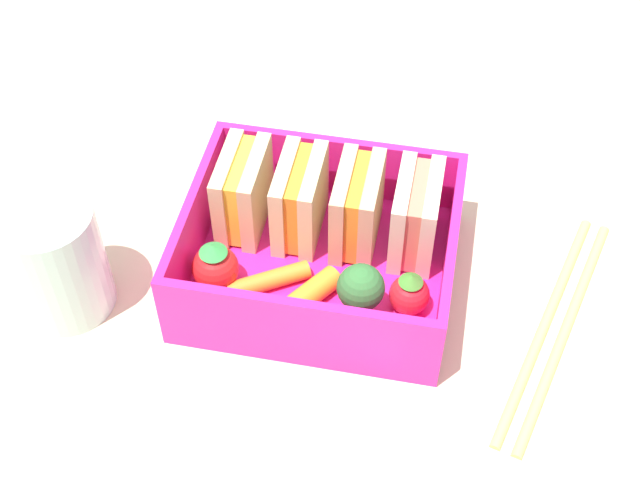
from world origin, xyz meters
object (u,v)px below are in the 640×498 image
(sandwich_left, at_px, (243,191))
(sandwich_center_right, at_px, (416,215))
(chopstick_pair, at_px, (556,325))
(sandwich_center_left, at_px, (300,199))
(broccoli_floret, at_px, (361,289))
(strawberry_left, at_px, (409,294))
(strawberry_far_left, at_px, (215,267))
(sandwich_center, at_px, (357,207))
(folded_napkin, at_px, (324,487))
(drinking_glass, at_px, (56,260))
(carrot_stick_far_left, at_px, (315,295))
(carrot_stick_left, at_px, (268,280))

(sandwich_left, xyz_separation_m, sandwich_center_right, (0.12, 0.00, 0.00))
(chopstick_pair, bearing_deg, sandwich_center_left, 165.99)
(chopstick_pair, bearing_deg, broccoli_floret, -170.17)
(sandwich_left, xyz_separation_m, strawberry_left, (0.12, -0.05, -0.01))
(strawberry_far_left, bearing_deg, sandwich_left, 85.65)
(sandwich_left, distance_m, broccoli_floret, 0.11)
(sandwich_center, xyz_separation_m, folded_napkin, (0.01, -0.18, -0.04))
(sandwich_left, bearing_deg, sandwich_center_left, 0.00)
(sandwich_center_left, xyz_separation_m, drinking_glass, (-0.14, -0.08, 0.00))
(chopstick_pair, relative_size, drinking_glass, 2.40)
(broccoli_floret, relative_size, chopstick_pair, 0.21)
(sandwich_center_left, bearing_deg, drinking_glass, -149.62)
(sandwich_center, bearing_deg, broccoli_floret, -78.73)
(sandwich_left, xyz_separation_m, chopstick_pair, (0.22, -0.04, -0.04))
(carrot_stick_far_left, distance_m, strawberry_left, 0.06)
(sandwich_center_left, distance_m, folded_napkin, 0.19)
(broccoli_floret, distance_m, drinking_glass, 0.19)
(sandwich_left, xyz_separation_m, strawberry_far_left, (-0.00, -0.06, -0.01))
(folded_napkin, bearing_deg, drinking_glass, 152.30)
(carrot_stick_left, relative_size, chopstick_pair, 0.28)
(sandwich_left, bearing_deg, strawberry_far_left, -94.35)
(chopstick_pair, bearing_deg, strawberry_far_left, -176.36)
(sandwich_center_left, bearing_deg, broccoli_floret, -51.57)
(sandwich_center, relative_size, folded_napkin, 0.53)
(drinking_glass, bearing_deg, broccoli_floret, 4.75)
(carrot_stick_far_left, bearing_deg, sandwich_left, 135.10)
(sandwich_center, xyz_separation_m, carrot_stick_far_left, (-0.02, -0.06, -0.02))
(drinking_glass, bearing_deg, sandwich_center_right, 20.58)
(strawberry_far_left, xyz_separation_m, chopstick_pair, (0.22, 0.01, -0.02))
(sandwich_center_right, relative_size, folded_napkin, 0.53)
(folded_napkin, bearing_deg, strawberry_far_left, 127.52)
(sandwich_center_left, distance_m, carrot_stick_far_left, 0.07)
(sandwich_center_left, bearing_deg, sandwich_left, 180.00)
(strawberry_far_left, relative_size, folded_napkin, 0.33)
(strawberry_left, xyz_separation_m, chopstick_pair, (0.10, 0.01, -0.02))
(sandwich_center, bearing_deg, carrot_stick_far_left, -104.96)
(sandwich_center_left, height_order, strawberry_far_left, sandwich_center_left)
(carrot_stick_far_left, bearing_deg, strawberry_left, 6.94)
(carrot_stick_left, distance_m, folded_napkin, 0.14)
(strawberry_left, bearing_deg, carrot_stick_left, -179.84)
(carrot_stick_far_left, xyz_separation_m, chopstick_pair, (0.15, 0.02, -0.02))
(broccoli_floret, bearing_deg, carrot_stick_far_left, 171.78)
(strawberry_far_left, distance_m, broccoli_floret, 0.10)
(sandwich_left, height_order, sandwich_center_right, same)
(sandwich_center, xyz_separation_m, broccoli_floret, (0.01, -0.07, -0.00))
(carrot_stick_left, distance_m, chopstick_pair, 0.19)
(strawberry_far_left, relative_size, chopstick_pair, 0.19)
(sandwich_left, distance_m, drinking_glass, 0.13)
(sandwich_center_left, height_order, sandwich_center, same)
(chopstick_pair, bearing_deg, strawberry_left, -173.92)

